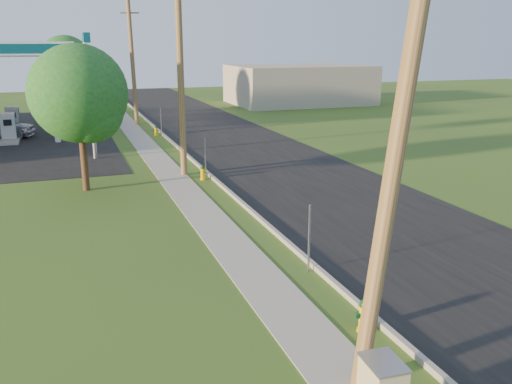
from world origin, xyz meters
TOP-DOWN VIEW (x-y plane):
  - ground_plane at (0.00, 0.00)m, footprint 140.00×140.00m
  - road at (4.50, 10.00)m, footprint 8.00×120.00m
  - curb at (0.50, 10.00)m, footprint 0.15×120.00m
  - sidewalk at (-1.25, 10.00)m, footprint 1.50×120.00m
  - utility_pole_near at (-0.60, -1.00)m, footprint 1.40×0.32m
  - utility_pole_mid at (-0.60, 17.00)m, footprint 1.40×0.32m
  - utility_pole_far at (-0.60, 35.00)m, footprint 1.40×0.32m
  - sign_post_near at (0.25, 4.20)m, footprint 0.05×0.04m
  - sign_post_mid at (0.25, 16.00)m, footprint 0.05×0.04m
  - sign_post_far at (0.25, 28.20)m, footprint 0.05×0.04m
  - fuel_pump_ne at (-9.50, 30.00)m, footprint 1.20×3.20m
  - fuel_pump_se at (-9.50, 34.00)m, footprint 1.20×3.20m
  - price_pylon at (-4.50, 22.50)m, footprint 0.34×2.04m
  - distant_building at (18.00, 45.00)m, footprint 14.00×10.00m
  - tree_verge at (-5.22, 15.53)m, footprint 4.19×4.19m
  - tree_lot at (-5.34, 40.55)m, footprint 4.59×4.59m
  - hydrant_near at (0.02, 0.74)m, footprint 0.43×0.38m
  - hydrant_mid at (0.02, 15.69)m, footprint 0.37×0.33m
  - hydrant_far at (0.02, 29.15)m, footprint 0.38×0.34m

SIDE VIEW (x-z plane):
  - ground_plane at x=0.00m, z-range 0.00..0.00m
  - road at x=4.50m, z-range 0.00..0.02m
  - sidewalk at x=-1.25m, z-range 0.00..0.03m
  - curb at x=0.50m, z-range 0.00..0.15m
  - hydrant_mid at x=0.02m, z-range -0.01..0.71m
  - hydrant_far at x=0.02m, z-range -0.01..0.73m
  - hydrant_near at x=0.02m, z-range -0.01..0.82m
  - fuel_pump_ne at x=-9.50m, z-range -0.23..1.67m
  - fuel_pump_se at x=-9.50m, z-range -0.23..1.67m
  - sign_post_near at x=0.25m, z-range 0.00..2.00m
  - sign_post_mid at x=0.25m, z-range 0.00..2.00m
  - sign_post_far at x=0.25m, z-range 0.00..2.00m
  - distant_building at x=18.00m, z-range 0.00..4.00m
  - tree_verge at x=-5.22m, z-range 0.91..7.26m
  - tree_lot at x=-5.34m, z-range 1.00..7.96m
  - utility_pole_near at x=-0.60m, z-range 0.06..9.54m
  - utility_pole_far at x=-0.60m, z-range 0.05..9.56m
  - utility_pole_mid at x=-0.60m, z-range 0.05..9.85m
  - price_pylon at x=-4.50m, z-range 2.01..8.86m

